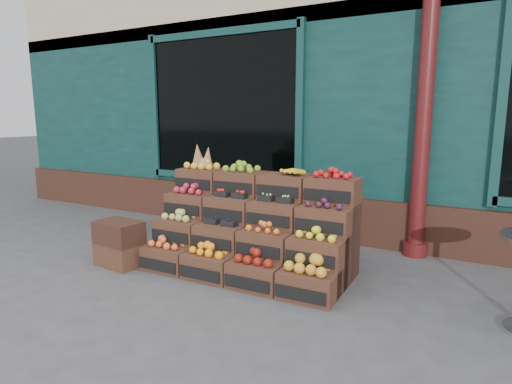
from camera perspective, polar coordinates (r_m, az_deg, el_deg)
The scene contains 5 objects.
ground at distance 4.01m, azimuth -2.47°, elevation -13.90°, with size 60.00×60.00×0.00m, color #464648.
shop_facade at distance 8.47m, azimuth 16.54°, elevation 14.97°, with size 12.00×6.24×4.80m.
crate_display at distance 4.56m, azimuth -0.49°, elevation -5.43°, with size 2.13×1.08×1.31m.
spare_crates at distance 4.96m, azimuth -17.74°, elevation -6.55°, with size 0.52×0.38×0.50m.
shopkeeper at distance 6.93m, azimuth -1.06°, elevation 4.73°, with size 0.71×0.47×1.94m, color #1E692B.
Camera 1 is at (1.93, -3.11, 1.64)m, focal length 30.00 mm.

